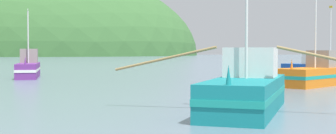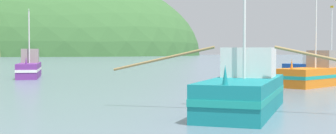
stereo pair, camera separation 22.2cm
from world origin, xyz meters
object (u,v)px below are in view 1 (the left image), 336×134
(fishing_boat_teal, at_px, (247,90))
(fishing_boat_blue, at_px, (324,69))
(fishing_boat_purple, at_px, (28,68))
(fishing_boat_orange, at_px, (315,74))

(fishing_boat_teal, bearing_deg, fishing_boat_blue, 173.56)
(fishing_boat_purple, xyz_separation_m, fishing_boat_blue, (28.79, 0.52, -0.09))
(fishing_boat_teal, relative_size, fishing_boat_blue, 1.24)
(fishing_boat_blue, height_order, fishing_boat_orange, fishing_boat_orange)
(fishing_boat_purple, bearing_deg, fishing_boat_blue, 77.34)
(fishing_boat_purple, xyz_separation_m, fishing_boat_orange, (24.66, -10.54, -0.07))
(fishing_boat_teal, distance_m, fishing_boat_purple, 30.82)
(fishing_boat_orange, bearing_deg, fishing_boat_teal, 16.61)
(fishing_boat_purple, distance_m, fishing_boat_orange, 26.81)
(fishing_boat_teal, height_order, fishing_boat_orange, fishing_boat_teal)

